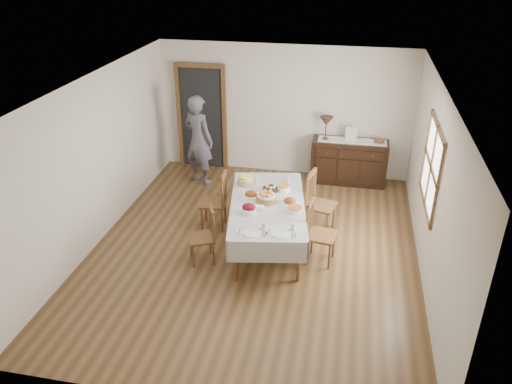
% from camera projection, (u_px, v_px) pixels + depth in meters
% --- Properties ---
extents(ground, '(6.00, 6.00, 0.00)m').
position_uv_depth(ground, '(255.00, 248.00, 7.86)').
color(ground, brown).
extents(room_shell, '(5.02, 6.02, 2.65)m').
position_uv_depth(room_shell, '(251.00, 141.00, 7.50)').
color(room_shell, silver).
rests_on(room_shell, ground).
extents(dining_table, '(1.48, 2.36, 0.76)m').
position_uv_depth(dining_table, '(267.00, 208.00, 7.65)').
color(dining_table, silver).
rests_on(dining_table, ground).
extents(chair_left_near, '(0.50, 0.50, 0.90)m').
position_uv_depth(chair_left_near, '(204.00, 235.00, 7.37)').
color(chair_left_near, brown).
rests_on(chair_left_near, ground).
extents(chair_left_far, '(0.45, 0.45, 1.00)m').
position_uv_depth(chair_left_far, '(216.00, 200.00, 8.22)').
color(chair_left_far, brown).
rests_on(chair_left_far, ground).
extents(chair_right_near, '(0.47, 0.47, 1.00)m').
position_uv_depth(chair_right_near, '(318.00, 231.00, 7.35)').
color(chair_right_near, brown).
rests_on(chair_right_near, ground).
extents(chair_right_far, '(0.53, 0.53, 1.04)m').
position_uv_depth(chair_right_far, '(318.00, 202.00, 8.13)').
color(chair_right_far, brown).
rests_on(chair_right_far, ground).
extents(sideboard, '(1.46, 0.53, 0.87)m').
position_uv_depth(sideboard, '(349.00, 162.00, 9.80)').
color(sideboard, black).
rests_on(sideboard, ground).
extents(person, '(0.70, 0.59, 1.89)m').
position_uv_depth(person, '(199.00, 137.00, 9.58)').
color(person, '#54525E').
rests_on(person, ground).
extents(bread_basket, '(0.32, 0.32, 0.17)m').
position_uv_depth(bread_basket, '(267.00, 197.00, 7.62)').
color(bread_basket, olive).
rests_on(bread_basket, dining_table).
extents(egg_basket, '(0.25, 0.25, 0.11)m').
position_uv_depth(egg_basket, '(271.00, 188.00, 7.97)').
color(egg_basket, black).
rests_on(egg_basket, dining_table).
extents(ham_platter_a, '(0.27, 0.27, 0.11)m').
position_uv_depth(ham_platter_a, '(251.00, 194.00, 7.80)').
color(ham_platter_a, white).
rests_on(ham_platter_a, dining_table).
extents(ham_platter_b, '(0.27, 0.27, 0.11)m').
position_uv_depth(ham_platter_b, '(290.00, 201.00, 7.59)').
color(ham_platter_b, white).
rests_on(ham_platter_b, dining_table).
extents(beet_bowl, '(0.22, 0.22, 0.15)m').
position_uv_depth(beet_bowl, '(249.00, 209.00, 7.30)').
color(beet_bowl, white).
rests_on(beet_bowl, dining_table).
extents(carrot_bowl, '(0.21, 0.21, 0.10)m').
position_uv_depth(carrot_bowl, '(284.00, 188.00, 7.98)').
color(carrot_bowl, white).
rests_on(carrot_bowl, dining_table).
extents(pineapple_bowl, '(0.27, 0.27, 0.15)m').
position_uv_depth(pineapple_bowl, '(246.00, 181.00, 8.14)').
color(pineapple_bowl, tan).
rests_on(pineapple_bowl, dining_table).
extents(casserole_dish, '(0.24, 0.24, 0.07)m').
position_uv_depth(casserole_dish, '(295.00, 209.00, 7.37)').
color(casserole_dish, white).
rests_on(casserole_dish, dining_table).
extents(butter_dish, '(0.15, 0.11, 0.07)m').
position_uv_depth(butter_dish, '(259.00, 208.00, 7.40)').
color(butter_dish, white).
rests_on(butter_dish, dining_table).
extents(setting_left, '(0.44, 0.31, 0.10)m').
position_uv_depth(setting_left, '(255.00, 230.00, 6.86)').
color(setting_left, white).
rests_on(setting_left, dining_table).
extents(setting_right, '(0.44, 0.31, 0.10)m').
position_uv_depth(setting_right, '(285.00, 231.00, 6.84)').
color(setting_right, white).
rests_on(setting_right, dining_table).
extents(glass_far_a, '(0.07, 0.07, 0.10)m').
position_uv_depth(glass_far_a, '(257.00, 180.00, 8.23)').
color(glass_far_a, silver).
rests_on(glass_far_a, dining_table).
extents(glass_far_b, '(0.07, 0.07, 0.10)m').
position_uv_depth(glass_far_b, '(288.00, 180.00, 8.21)').
color(glass_far_b, silver).
rests_on(glass_far_b, dining_table).
extents(runner, '(1.30, 0.35, 0.01)m').
position_uv_depth(runner, '(352.00, 141.00, 9.59)').
color(runner, white).
rests_on(runner, sideboard).
extents(table_lamp, '(0.26, 0.26, 0.46)m').
position_uv_depth(table_lamp, '(326.00, 122.00, 9.51)').
color(table_lamp, brown).
rests_on(table_lamp, sideboard).
extents(picture_frame, '(0.22, 0.08, 0.28)m').
position_uv_depth(picture_frame, '(351.00, 134.00, 9.51)').
color(picture_frame, beige).
rests_on(picture_frame, sideboard).
extents(deco_bowl, '(0.20, 0.20, 0.06)m').
position_uv_depth(deco_bowl, '(379.00, 141.00, 9.50)').
color(deco_bowl, brown).
rests_on(deco_bowl, sideboard).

